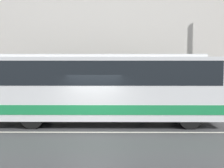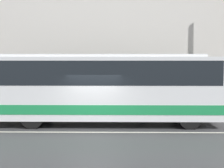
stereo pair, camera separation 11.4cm
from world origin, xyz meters
name	(u,v)px [view 1 (the left image)]	position (x,y,z in m)	size (l,w,h in m)	color
ground_plane	(93,132)	(0.00, 0.00, 0.00)	(60.00, 60.00, 0.00)	#38383A
sidewalk	(99,110)	(0.00, 5.30, 0.08)	(60.00, 2.61, 0.17)	gray
building_facade	(100,20)	(0.00, 6.75, 5.69)	(60.00, 0.35, 11.79)	silver
lane_stripe	(93,132)	(0.00, 0.00, 0.00)	(54.00, 0.14, 0.01)	beige
transit_bus	(103,85)	(0.37, 1.80, 1.94)	(11.28, 2.54, 3.45)	white
pedestrian_waiting	(141,99)	(2.49, 4.61, 0.90)	(0.36, 0.36, 1.58)	#333338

